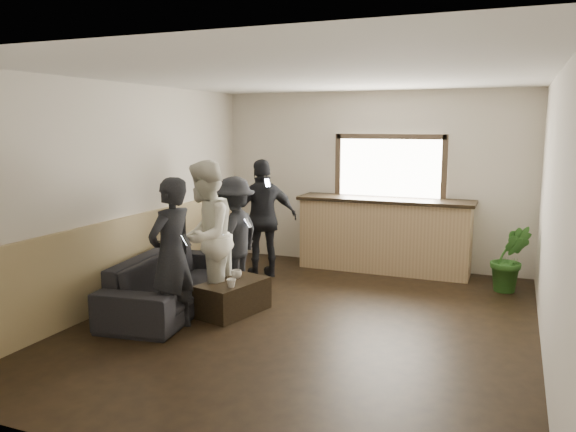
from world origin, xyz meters
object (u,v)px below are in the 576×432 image
at_px(bar_counter, 384,230).
at_px(person_d, 264,219).
at_px(coffee_table, 233,297).
at_px(person_b, 205,237).
at_px(sofa, 173,281).
at_px(cup_a, 236,274).
at_px(person_c, 234,236).
at_px(potted_plant, 510,259).
at_px(cup_b, 231,283).
at_px(person_a, 172,255).

height_order(bar_counter, person_d, bar_counter).
relative_size(coffee_table, person_b, 0.48).
bearing_deg(bar_counter, sofa, -126.32).
bearing_deg(cup_a, person_c, 120.21).
distance_m(person_b, person_d, 1.70).
distance_m(potted_plant, person_b, 4.14).
relative_size(cup_b, person_b, 0.06).
xyz_separation_m(coffee_table, cup_a, (-0.03, 0.14, 0.25)).
bearing_deg(person_c, person_d, -177.73).
xyz_separation_m(sofa, person_a, (0.45, -0.69, 0.52)).
xyz_separation_m(cup_b, person_c, (-0.45, 0.93, 0.35)).
xyz_separation_m(sofa, person_b, (0.45, 0.04, 0.59)).
distance_m(sofa, person_c, 1.01).
xyz_separation_m(person_c, person_d, (-0.00, 0.96, 0.09)).
bearing_deg(potted_plant, person_b, -146.95).
relative_size(bar_counter, person_b, 1.46).
distance_m(coffee_table, person_b, 0.81).
bearing_deg(person_d, potted_plant, 148.09).
bearing_deg(person_c, cup_b, 28.11).
distance_m(cup_a, person_b, 0.61).
height_order(bar_counter, potted_plant, bar_counter).
height_order(bar_counter, person_b, bar_counter).
bearing_deg(person_a, person_b, -170.68).
relative_size(sofa, person_d, 1.30).
bearing_deg(cup_b, sofa, 170.30).
bearing_deg(person_d, person_b, 49.19).
bearing_deg(person_a, coffee_table, 164.62).
distance_m(coffee_table, cup_a, 0.29).
xyz_separation_m(coffee_table, person_c, (-0.35, 0.70, 0.60)).
xyz_separation_m(bar_counter, potted_plant, (1.85, -0.51, -0.17)).
relative_size(cup_a, person_c, 0.08).
bearing_deg(coffee_table, cup_a, 99.95).
height_order(bar_counter, person_c, bar_counter).
relative_size(bar_counter, coffee_table, 3.03).
distance_m(potted_plant, person_c, 3.78).
bearing_deg(cup_a, sofa, -164.21).
relative_size(sofa, cup_a, 17.67).
xyz_separation_m(coffee_table, person_b, (-0.35, -0.04, 0.73)).
distance_m(bar_counter, coffee_table, 3.02).
xyz_separation_m(cup_b, person_a, (-0.45, -0.53, 0.41)).
distance_m(cup_a, person_a, 1.05).
relative_size(potted_plant, person_b, 0.51).
bearing_deg(cup_b, person_c, 115.85).
bearing_deg(cup_b, person_a, -130.23).
bearing_deg(cup_a, potted_plant, 33.42).
bearing_deg(person_c, cup_a, 32.47).
xyz_separation_m(sofa, person_c, (0.45, 0.78, 0.46)).
bearing_deg(bar_counter, coffee_table, -114.72).
distance_m(sofa, cup_b, 0.92).
height_order(cup_b, person_a, person_a).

